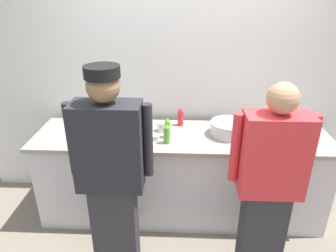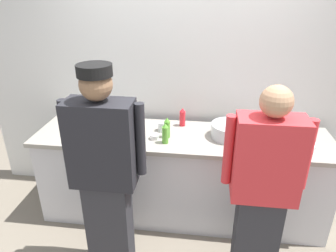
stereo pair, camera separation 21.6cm
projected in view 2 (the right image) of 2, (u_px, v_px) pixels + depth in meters
name	position (u px, v px, depth m)	size (l,w,h in m)	color
ground_plane	(177.00, 237.00, 2.93)	(9.00, 9.00, 0.00)	slate
wall_back	(187.00, 71.00, 3.11)	(4.36, 0.10, 2.79)	silver
prep_counter	(181.00, 176.00, 3.07)	(2.78, 0.70, 0.90)	silver
chef_near_left	(105.00, 171.00, 2.29)	(0.62, 0.24, 1.73)	#2D2D33
chef_center	(263.00, 188.00, 2.21)	(0.60, 0.24, 1.63)	#2D2D33
plate_stack_front	(301.00, 146.00, 2.64)	(0.25, 0.25, 0.06)	white
plate_stack_rear	(266.00, 134.00, 2.82)	(0.22, 0.22, 0.08)	white
mixing_bowl_steel	(230.00, 131.00, 2.83)	(0.35, 0.35, 0.13)	#B7BABF
sheet_tray	(99.00, 131.00, 2.95)	(0.44, 0.32, 0.02)	#B7BABF
squeeze_bottle_primary	(182.00, 117.00, 3.05)	(0.06, 0.06, 0.19)	red
squeeze_bottle_secondary	(165.00, 134.00, 2.71)	(0.06, 0.06, 0.19)	#56A333
squeeze_bottle_spare	(167.00, 128.00, 2.82)	(0.06, 0.06, 0.20)	#56A333
ramekin_orange_sauce	(155.00, 136.00, 2.81)	(0.08, 0.08, 0.05)	white
ramekin_green_sauce	(132.00, 137.00, 2.80)	(0.10, 0.10, 0.05)	white
deli_cup	(163.00, 126.00, 2.96)	(0.09, 0.09, 0.09)	white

